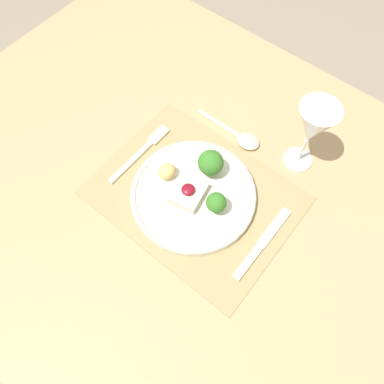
% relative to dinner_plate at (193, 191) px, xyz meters
% --- Properties ---
extents(ground_plane, '(8.00, 8.00, 0.00)m').
position_rel_dinner_plate_xyz_m(ground_plane, '(0.00, 0.00, -0.74)').
color(ground_plane, gray).
extents(dining_table, '(1.36, 0.99, 0.72)m').
position_rel_dinner_plate_xyz_m(dining_table, '(0.00, 0.00, -0.11)').
color(dining_table, tan).
rests_on(dining_table, ground_plane).
extents(placemat, '(0.42, 0.32, 0.00)m').
position_rel_dinner_plate_xyz_m(placemat, '(0.00, 0.00, -0.02)').
color(placemat, '#9E895B').
rests_on(placemat, dining_table).
extents(dinner_plate, '(0.27, 0.27, 0.08)m').
position_rel_dinner_plate_xyz_m(dinner_plate, '(0.00, 0.00, 0.00)').
color(dinner_plate, silver).
rests_on(dinner_plate, placemat).
extents(fork, '(0.02, 0.19, 0.01)m').
position_rel_dinner_plate_xyz_m(fork, '(-0.16, 0.02, -0.01)').
color(fork, beige).
rests_on(fork, placemat).
extents(knife, '(0.02, 0.19, 0.01)m').
position_rel_dinner_plate_xyz_m(knife, '(0.18, -0.01, -0.01)').
color(knife, beige).
rests_on(knife, placemat).
extents(spoon, '(0.17, 0.05, 0.02)m').
position_rel_dinner_plate_xyz_m(spoon, '(-0.00, 0.19, -0.01)').
color(spoon, beige).
rests_on(spoon, dining_table).
extents(wine_glass_near, '(0.08, 0.08, 0.18)m').
position_rel_dinner_plate_xyz_m(wine_glass_near, '(0.13, 0.22, 0.11)').
color(wine_glass_near, white).
rests_on(wine_glass_near, dining_table).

